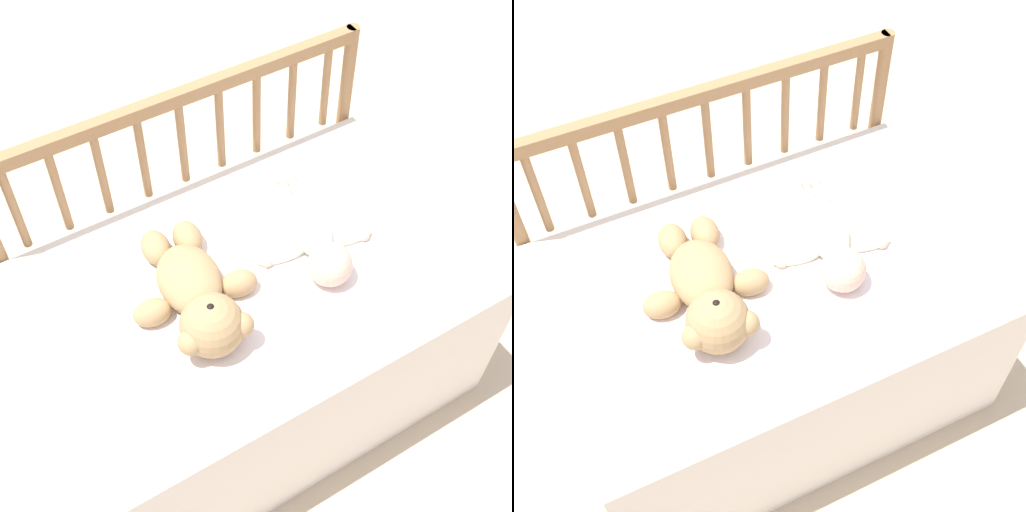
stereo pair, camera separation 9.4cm
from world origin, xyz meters
TOP-DOWN VIEW (x-y plane):
  - ground_plane at (0.00, 0.00)m, footprint 12.00×12.00m
  - crib_mattress at (0.00, 0.00)m, footprint 1.06×0.71m
  - crib_rail at (0.00, 0.38)m, footprint 1.06×0.04m
  - blanket at (0.00, 0.04)m, footprint 0.84×0.52m
  - teddy_bear at (-0.17, -0.02)m, footprint 0.30×0.41m
  - baby at (0.16, 0.01)m, footprint 0.31×0.39m

SIDE VIEW (x-z plane):
  - ground_plane at x=0.00m, z-range 0.00..0.00m
  - crib_mattress at x=0.00m, z-range 0.00..0.50m
  - blanket at x=0.00m, z-range 0.50..0.50m
  - baby at x=0.16m, z-range 0.49..0.59m
  - teddy_bear at x=-0.17m, z-range 0.48..0.63m
  - crib_rail at x=0.00m, z-range 0.16..0.95m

